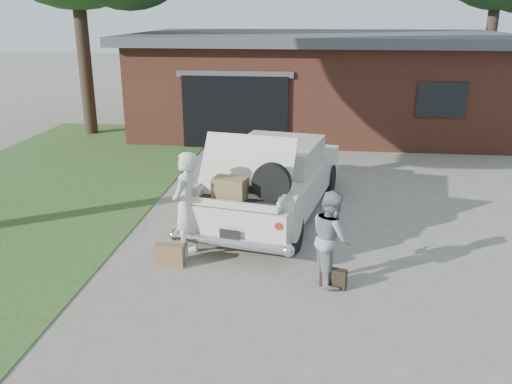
# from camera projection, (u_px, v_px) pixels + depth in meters

# --- Properties ---
(ground) EXTENTS (90.00, 90.00, 0.00)m
(ground) POSITION_uv_depth(u_px,v_px,m) (252.00, 266.00, 9.03)
(ground) COLOR gray
(ground) RESTS_ON ground
(grass_strip) EXTENTS (6.00, 16.00, 0.02)m
(grass_strip) POSITION_uv_depth(u_px,v_px,m) (31.00, 195.00, 12.45)
(grass_strip) COLOR #2D4C1E
(grass_strip) RESTS_ON ground
(house) EXTENTS (12.80, 7.80, 3.30)m
(house) POSITION_uv_depth(u_px,v_px,m) (319.00, 81.00, 19.18)
(house) COLOR brown
(house) RESTS_ON ground
(sedan) EXTENTS (2.92, 5.41, 1.97)m
(sedan) POSITION_uv_depth(u_px,v_px,m) (272.00, 179.00, 11.09)
(sedan) COLOR beige
(sedan) RESTS_ON ground
(woman_left) EXTENTS (0.58, 0.76, 1.85)m
(woman_left) POSITION_uv_depth(u_px,v_px,m) (186.00, 205.00, 9.12)
(woman_left) COLOR beige
(woman_left) RESTS_ON ground
(woman_right) EXTENTS (0.76, 0.86, 1.50)m
(woman_right) POSITION_uv_depth(u_px,v_px,m) (331.00, 238.00, 8.27)
(woman_right) COLOR gray
(woman_right) RESTS_ON ground
(suitcase_left) EXTENTS (0.50, 0.19, 0.38)m
(suitcase_left) POSITION_uv_depth(u_px,v_px,m) (170.00, 255.00, 8.98)
(suitcase_left) COLOR brown
(suitcase_left) RESTS_ON ground
(suitcase_right) EXTENTS (0.42, 0.24, 0.31)m
(suitcase_right) POSITION_uv_depth(u_px,v_px,m) (333.00, 278.00, 8.28)
(suitcase_right) COLOR black
(suitcase_right) RESTS_ON ground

